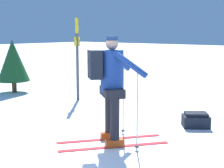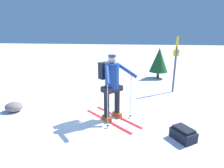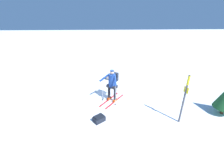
% 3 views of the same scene
% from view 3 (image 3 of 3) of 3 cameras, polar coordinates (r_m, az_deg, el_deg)
% --- Properties ---
extents(ground_plane, '(80.00, 80.00, 0.00)m').
position_cam_3_polar(ground_plane, '(8.92, 2.78, -3.77)').
color(ground_plane, white).
extents(skier, '(1.72, 1.46, 1.75)m').
position_cam_3_polar(skier, '(7.80, 0.11, 0.32)').
color(skier, red).
rests_on(skier, ground_plane).
extents(dropped_backpack, '(0.58, 0.61, 0.29)m').
position_cam_3_polar(dropped_backpack, '(6.76, -4.99, -13.01)').
color(dropped_backpack, black).
rests_on(dropped_backpack, ground_plane).
extents(trail_marker, '(0.24, 0.09, 2.19)m').
position_cam_3_polar(trail_marker, '(6.74, 25.96, -4.19)').
color(trail_marker, '#4C4C51').
rests_on(trail_marker, ground_plane).
extents(rock_boulder, '(0.52, 0.44, 0.29)m').
position_cam_3_polar(rock_boulder, '(10.87, -1.42, 2.61)').
color(rock_boulder, slate).
rests_on(rock_boulder, ground_plane).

